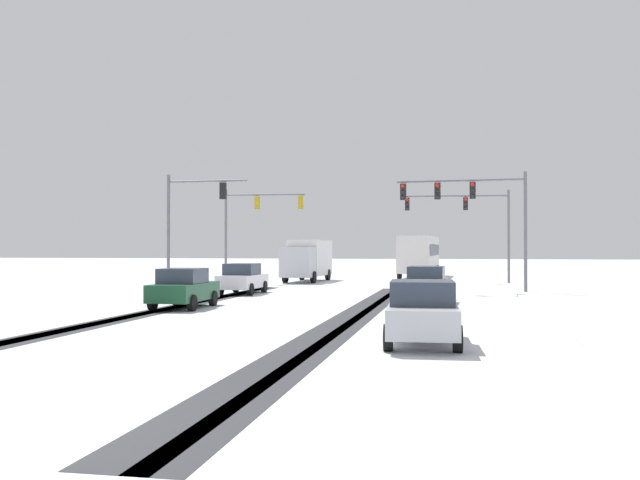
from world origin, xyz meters
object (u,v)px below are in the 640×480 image
Objects in this scene: car_white_lead at (243,279)px; box_truck_delivery at (307,259)px; traffic_signal_far_left at (253,216)px; traffic_signal_far_right at (470,216)px; car_dark_green_third at (184,288)px; traffic_signal_near_right at (472,204)px; traffic_signal_near_left at (189,214)px; bus_oncoming at (419,253)px; car_grey_second at (427,284)px; car_silver_fourth at (422,312)px.

car_white_lead is 0.55× the size of box_truck_delivery.
traffic_signal_far_right is at bearing 14.19° from traffic_signal_far_left.
car_dark_green_third is 23.42m from box_truck_delivery.
traffic_signal_near_right is 12.98m from car_white_lead.
box_truck_delivery is (0.22, 23.40, 0.82)m from car_dark_green_third.
car_white_lead is (3.28, -0.68, -3.52)m from traffic_signal_near_left.
box_truck_delivery is at bearing 89.45° from car_dark_green_third.
bus_oncoming is at bearing 48.65° from box_truck_delivery.
box_truck_delivery reaches higher than car_grey_second.
traffic_signal_near_left reaches higher than car_silver_fourth.
car_dark_green_third is (-11.87, -23.57, -3.89)m from traffic_signal_far_right.
traffic_signal_far_right is at bearing 63.27° from car_dark_green_third.
traffic_signal_near_right is 1.68× the size of car_dark_green_third.
traffic_signal_far_left is (-14.58, 7.93, -0.19)m from traffic_signal_near_right.
traffic_signal_near_right is 1.66× the size of car_grey_second.
traffic_signal_far_right is 1.15× the size of traffic_signal_near_left.
traffic_signal_near_right is 11.65m from traffic_signal_far_right.
traffic_signal_far_left reaches higher than bus_oncoming.
car_white_lead is 20.88m from car_silver_fourth.
box_truck_delivery is at bearing 87.97° from car_white_lead.
traffic_signal_far_right is at bearing 89.30° from traffic_signal_near_right.
car_grey_second is at bearing -21.47° from car_white_lead.
car_white_lead is at bearing 119.52° from car_silver_fourth.
car_white_lead is (2.57, -10.80, -3.81)m from traffic_signal_far_left.
bus_oncoming reaches higher than car_grey_second.
traffic_signal_far_left is 5.58m from box_truck_delivery.
traffic_signal_near_right and traffic_signal_far_right have the same top height.
traffic_signal_near_left is (-15.30, -2.19, -0.48)m from traffic_signal_near_right.
traffic_signal_near_left is at bearing -117.11° from bus_oncoming.
traffic_signal_near_right reaches higher than bus_oncoming.
bus_oncoming is 11.62m from box_truck_delivery.
car_grey_second is (13.12, -4.55, -3.52)m from traffic_signal_near_left.
traffic_signal_near_right reaches higher than box_truck_delivery.
car_dark_green_third is at bearing -90.55° from box_truck_delivery.
traffic_signal_far_right is 19.33m from car_white_lead.
car_grey_second is 1.00× the size of car_silver_fourth.
bus_oncoming is (-1.65, 26.94, 1.18)m from car_grey_second.
traffic_signal_near_right is at bearing 72.06° from car_grey_second.
traffic_signal_near_left is 1.58× the size of car_white_lead.
traffic_signal_far_left is 1.58× the size of car_white_lead.
car_white_lead is at bearing -109.52° from bus_oncoming.
bus_oncoming is at bearing 76.19° from car_dark_green_third.
traffic_signal_near_left is 1.57× the size of car_dark_green_third.
car_grey_second is at bearing -107.94° from traffic_signal_near_right.
bus_oncoming is (7.90, 32.12, 1.18)m from car_dark_green_third.
traffic_signal_far_left is 0.59× the size of bus_oncoming.
traffic_signal_far_left is 1.55× the size of car_silver_fourth.
car_white_lead and car_silver_fourth have the same top height.
traffic_signal_near_right is 20.76m from bus_oncoming.
traffic_signal_far_left is at bearing 98.20° from car_dark_green_third.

